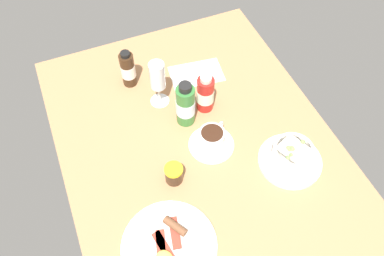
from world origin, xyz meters
The scene contains 10 objects.
ground_plane centered at (0.00, 0.00, -1.50)cm, with size 110.00×84.00×3.00cm, color #A8754C.
porridge_bowl centered at (-17.12, -23.33, 3.47)cm, with size 19.35×19.35×8.09cm.
cutlery_setting centered at (27.75, -10.72, 0.26)cm, with size 13.96×20.02×0.90cm.
coffee_cup centered at (-2.27, -3.78, 3.02)cm, with size 14.35×14.35×6.78cm.
wine_glass centered at (20.79, 5.23, 11.56)cm, with size 6.40×6.40×17.57cm.
jam_jar centered at (-9.18, 11.41, 3.15)cm, with size 5.48×5.48×6.23cm.
sauce_bottle_brown centered at (32.69, 12.06, 6.67)cm, with size 5.00×5.00×14.44cm.
sauce_bottle_red centered at (12.65, -7.98, 6.71)cm, with size 5.77×5.77×14.63cm.
sauce_bottle_green centered at (9.99, 0.23, 7.77)cm, with size 6.17×6.17×17.13cm.
breakfast_plate centered at (-27.89, 19.99, 0.91)cm, with size 25.69×25.69×3.70cm.
Camera 1 is at (-62.79, 27.75, 104.57)cm, focal length 36.94 mm.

